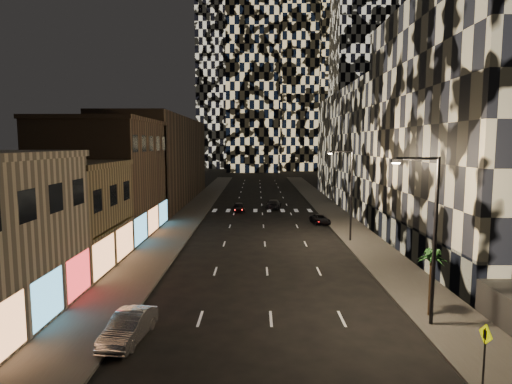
{
  "coord_description": "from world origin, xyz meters",
  "views": [
    {
      "loc": [
        -0.8,
        -12.11,
        9.83
      ],
      "look_at": [
        -0.86,
        21.46,
        6.0
      ],
      "focal_mm": 30.0,
      "sensor_mm": 36.0,
      "label": 1
    }
  ],
  "objects_px": {
    "car_dark_midlane": "(239,207)",
    "palm_tree": "(432,261)",
    "car_dark_oncoming": "(274,204)",
    "streetlight_far": "(349,189)",
    "ped_sign": "(485,344)",
    "car_silver_parked": "(129,327)",
    "streetlight_near": "(431,229)",
    "car_dark_rightlane": "(320,219)"
  },
  "relations": [
    {
      "from": "streetlight_far",
      "to": "car_silver_parked",
      "type": "bearing_deg",
      "value": -125.65
    },
    {
      "from": "car_dark_rightlane",
      "to": "ped_sign",
      "type": "relative_size",
      "value": 1.58
    },
    {
      "from": "car_silver_parked",
      "to": "car_dark_oncoming",
      "type": "bearing_deg",
      "value": 85.47
    },
    {
      "from": "car_dark_midlane",
      "to": "car_dark_oncoming",
      "type": "relative_size",
      "value": 0.81
    },
    {
      "from": "streetlight_far",
      "to": "streetlight_near",
      "type": "bearing_deg",
      "value": -90.0
    },
    {
      "from": "streetlight_near",
      "to": "car_dark_oncoming",
      "type": "xyz_separation_m",
      "value": [
        -6.59,
        41.8,
        -4.65
      ]
    },
    {
      "from": "palm_tree",
      "to": "streetlight_near",
      "type": "bearing_deg",
      "value": -119.3
    },
    {
      "from": "streetlight_near",
      "to": "streetlight_far",
      "type": "height_order",
      "value": "same"
    },
    {
      "from": "streetlight_near",
      "to": "streetlight_far",
      "type": "distance_m",
      "value": 20.0
    },
    {
      "from": "car_silver_parked",
      "to": "ped_sign",
      "type": "height_order",
      "value": "ped_sign"
    },
    {
      "from": "car_dark_midlane",
      "to": "palm_tree",
      "type": "xyz_separation_m",
      "value": [
        12.37,
        -37.53,
        2.64
      ]
    },
    {
      "from": "streetlight_far",
      "to": "car_dark_rightlane",
      "type": "relative_size",
      "value": 2.26
    },
    {
      "from": "car_dark_rightlane",
      "to": "ped_sign",
      "type": "xyz_separation_m",
      "value": [
        1.34,
        -35.52,
        1.3
      ]
    },
    {
      "from": "streetlight_near",
      "to": "car_dark_rightlane",
      "type": "xyz_separation_m",
      "value": [
        -1.35,
        29.7,
        -4.8
      ]
    },
    {
      "from": "streetlight_far",
      "to": "car_silver_parked",
      "type": "height_order",
      "value": "streetlight_far"
    },
    {
      "from": "streetlight_near",
      "to": "streetlight_far",
      "type": "relative_size",
      "value": 1.0
    },
    {
      "from": "streetlight_near",
      "to": "car_silver_parked",
      "type": "relative_size",
      "value": 2.08
    },
    {
      "from": "car_dark_oncoming",
      "to": "streetlight_near",
      "type": "bearing_deg",
      "value": 106.95
    },
    {
      "from": "streetlight_far",
      "to": "car_dark_midlane",
      "type": "xyz_separation_m",
      "value": [
        -11.7,
        18.72,
        -4.68
      ]
    },
    {
      "from": "streetlight_near",
      "to": "ped_sign",
      "type": "height_order",
      "value": "streetlight_near"
    },
    {
      "from": "car_silver_parked",
      "to": "car_dark_rightlane",
      "type": "relative_size",
      "value": 1.08
    },
    {
      "from": "car_dark_midlane",
      "to": "ped_sign",
      "type": "relative_size",
      "value": 1.55
    },
    {
      "from": "car_silver_parked",
      "to": "palm_tree",
      "type": "bearing_deg",
      "value": 17.19
    },
    {
      "from": "car_silver_parked",
      "to": "ped_sign",
      "type": "relative_size",
      "value": 1.71
    },
    {
      "from": "car_dark_rightlane",
      "to": "streetlight_far",
      "type": "bearing_deg",
      "value": -89.9
    },
    {
      "from": "palm_tree",
      "to": "streetlight_far",
      "type": "bearing_deg",
      "value": 92.04
    },
    {
      "from": "car_silver_parked",
      "to": "car_dark_midlane",
      "type": "relative_size",
      "value": 1.1
    },
    {
      "from": "car_silver_parked",
      "to": "car_dark_oncoming",
      "type": "relative_size",
      "value": 0.89
    },
    {
      "from": "palm_tree",
      "to": "car_silver_parked",
      "type": "bearing_deg",
      "value": -169.93
    },
    {
      "from": "car_silver_parked",
      "to": "car_dark_midlane",
      "type": "height_order",
      "value": "car_silver_parked"
    },
    {
      "from": "streetlight_far",
      "to": "ped_sign",
      "type": "relative_size",
      "value": 3.57
    },
    {
      "from": "streetlight_far",
      "to": "palm_tree",
      "type": "bearing_deg",
      "value": -87.96
    },
    {
      "from": "car_dark_rightlane",
      "to": "palm_tree",
      "type": "distance_m",
      "value": 28.71
    },
    {
      "from": "car_dark_midlane",
      "to": "palm_tree",
      "type": "height_order",
      "value": "palm_tree"
    },
    {
      "from": "streetlight_far",
      "to": "car_silver_parked",
      "type": "xyz_separation_m",
      "value": [
        -15.55,
        -21.69,
        -4.64
      ]
    },
    {
      "from": "car_dark_rightlane",
      "to": "ped_sign",
      "type": "bearing_deg",
      "value": -95.7
    },
    {
      "from": "car_dark_oncoming",
      "to": "palm_tree",
      "type": "relative_size",
      "value": 1.27
    },
    {
      "from": "car_dark_midlane",
      "to": "palm_tree",
      "type": "relative_size",
      "value": 1.03
    },
    {
      "from": "car_dark_oncoming",
      "to": "palm_tree",
      "type": "distance_m",
      "value": 41.33
    },
    {
      "from": "car_silver_parked",
      "to": "palm_tree",
      "type": "distance_m",
      "value": 16.68
    },
    {
      "from": "car_silver_parked",
      "to": "ped_sign",
      "type": "distance_m",
      "value": 16.12
    },
    {
      "from": "streetlight_near",
      "to": "car_dark_oncoming",
      "type": "height_order",
      "value": "streetlight_near"
    }
  ]
}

